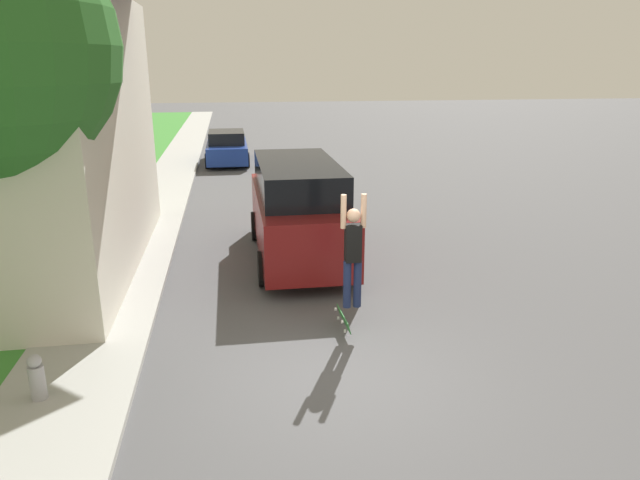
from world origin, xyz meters
name	(u,v)px	position (x,y,z in m)	size (l,w,h in m)	color
ground_plane	(330,376)	(0.00, 0.00, 0.00)	(120.00, 120.00, 0.00)	#49494C
sidewalk	(134,253)	(-3.60, 6.00, 0.05)	(1.80, 80.00, 0.10)	#9E9E99
suv_parked	(298,209)	(0.18, 5.24, 1.15)	(2.01, 5.11, 2.20)	maroon
car_down_street	(227,148)	(-1.42, 18.58, 0.68)	(1.87, 4.17, 1.43)	navy
skateboarder	(353,251)	(0.58, 1.28, 1.44)	(0.41, 0.22, 1.88)	#192347
skateboard	(343,319)	(0.45, 1.35, 0.23)	(0.15, 0.82, 0.23)	#337F3D
fire_hydrant	(37,377)	(-3.87, -0.13, 0.41)	(0.20, 0.20, 0.63)	#99999E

